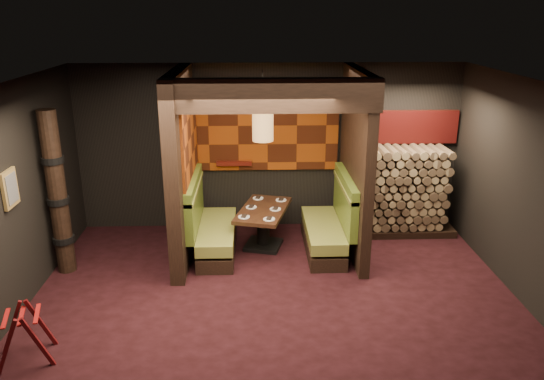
{
  "coord_description": "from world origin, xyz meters",
  "views": [
    {
      "loc": [
        -0.27,
        -6.07,
        3.68
      ],
      "look_at": [
        0.0,
        1.3,
        1.15
      ],
      "focal_mm": 35.0,
      "sensor_mm": 36.0,
      "label": 1
    }
  ],
  "objects_px": {
    "pendant_lamp": "(263,126)",
    "luggage_rack": "(24,333)",
    "dining_table": "(263,222)",
    "firewood_stack": "(404,191)",
    "booth_bench_right": "(330,227)",
    "totem_column": "(57,195)",
    "booth_bench_left": "(210,228)"
  },
  "relations": [
    {
      "from": "pendant_lamp",
      "to": "luggage_rack",
      "type": "xyz_separation_m",
      "value": [
        -2.67,
        -2.78,
        -1.68
      ]
    },
    {
      "from": "dining_table",
      "to": "firewood_stack",
      "type": "xyz_separation_m",
      "value": [
        2.41,
        0.54,
        0.32
      ]
    },
    {
      "from": "pendant_lamp",
      "to": "firewood_stack",
      "type": "xyz_separation_m",
      "value": [
        2.41,
        0.59,
        -1.26
      ]
    },
    {
      "from": "luggage_rack",
      "to": "booth_bench_right",
      "type": "bearing_deg",
      "value": 35.64
    },
    {
      "from": "luggage_rack",
      "to": "totem_column",
      "type": "bearing_deg",
      "value": 96.97
    },
    {
      "from": "luggage_rack",
      "to": "totem_column",
      "type": "height_order",
      "value": "totem_column"
    },
    {
      "from": "totem_column",
      "to": "firewood_stack",
      "type": "distance_m",
      "value": 5.5
    },
    {
      "from": "booth_bench_right",
      "to": "firewood_stack",
      "type": "xyz_separation_m",
      "value": [
        1.35,
        0.7,
        0.35
      ]
    },
    {
      "from": "dining_table",
      "to": "luggage_rack",
      "type": "height_order",
      "value": "dining_table"
    },
    {
      "from": "booth_bench_right",
      "to": "firewood_stack",
      "type": "relative_size",
      "value": 0.92
    },
    {
      "from": "dining_table",
      "to": "booth_bench_left",
      "type": "bearing_deg",
      "value": -169.3
    },
    {
      "from": "dining_table",
      "to": "pendant_lamp",
      "type": "distance_m",
      "value": 1.58
    },
    {
      "from": "totem_column",
      "to": "firewood_stack",
      "type": "xyz_separation_m",
      "value": [
        5.33,
        1.25,
        -0.44
      ]
    },
    {
      "from": "booth_bench_left",
      "to": "pendant_lamp",
      "type": "relative_size",
      "value": 1.5
    },
    {
      "from": "booth_bench_left",
      "to": "pendant_lamp",
      "type": "xyz_separation_m",
      "value": [
        0.84,
        0.11,
        1.61
      ]
    },
    {
      "from": "booth_bench_right",
      "to": "pendant_lamp",
      "type": "relative_size",
      "value": 1.5
    },
    {
      "from": "dining_table",
      "to": "firewood_stack",
      "type": "bearing_deg",
      "value": 12.68
    },
    {
      "from": "pendant_lamp",
      "to": "totem_column",
      "type": "bearing_deg",
      "value": -167.32
    },
    {
      "from": "booth_bench_left",
      "to": "dining_table",
      "type": "relative_size",
      "value": 1.15
    },
    {
      "from": "booth_bench_left",
      "to": "pendant_lamp",
      "type": "distance_m",
      "value": 1.82
    },
    {
      "from": "pendant_lamp",
      "to": "luggage_rack",
      "type": "distance_m",
      "value": 4.2
    },
    {
      "from": "booth_bench_right",
      "to": "luggage_rack",
      "type": "distance_m",
      "value": 4.58
    },
    {
      "from": "booth_bench_left",
      "to": "booth_bench_right",
      "type": "height_order",
      "value": "same"
    },
    {
      "from": "totem_column",
      "to": "booth_bench_right",
      "type": "bearing_deg",
      "value": 7.86
    },
    {
      "from": "booth_bench_left",
      "to": "totem_column",
      "type": "xyz_separation_m",
      "value": [
        -2.09,
        -0.55,
        0.79
      ]
    },
    {
      "from": "booth_bench_right",
      "to": "luggage_rack",
      "type": "xyz_separation_m",
      "value": [
        -3.72,
        -2.67,
        -0.07
      ]
    },
    {
      "from": "luggage_rack",
      "to": "firewood_stack",
      "type": "bearing_deg",
      "value": 33.57
    },
    {
      "from": "firewood_stack",
      "to": "totem_column",
      "type": "bearing_deg",
      "value": -166.81
    },
    {
      "from": "booth_bench_left",
      "to": "booth_bench_right",
      "type": "bearing_deg",
      "value": 0.0
    },
    {
      "from": "totem_column",
      "to": "dining_table",
      "type": "bearing_deg",
      "value": 13.6
    },
    {
      "from": "booth_bench_right",
      "to": "booth_bench_left",
      "type": "bearing_deg",
      "value": 180.0
    },
    {
      "from": "booth_bench_left",
      "to": "totem_column",
      "type": "bearing_deg",
      "value": -165.25
    }
  ]
}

